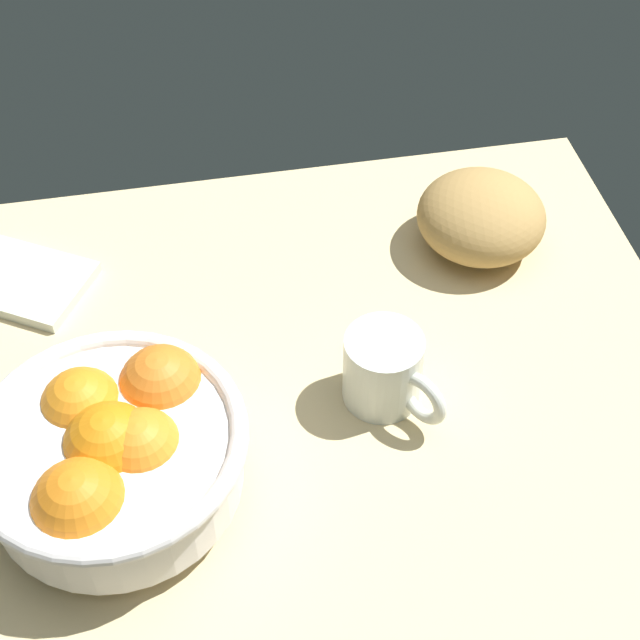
{
  "coord_description": "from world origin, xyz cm",
  "views": [
    {
      "loc": [
        7.69,
        56.21,
        71.74
      ],
      "look_at": [
        -3.5,
        -3.63,
        5.0
      ],
      "focal_mm": 53.34,
      "sensor_mm": 36.0,
      "label": 1
    }
  ],
  "objects_px": {
    "bread_loaf": "(481,216)",
    "napkin_folded": "(24,282)",
    "fruit_bowl": "(114,450)",
    "mug": "(386,371)"
  },
  "relations": [
    {
      "from": "fruit_bowl",
      "to": "mug",
      "type": "xyz_separation_m",
      "value": [
        -0.25,
        -0.06,
        -0.02
      ]
    },
    {
      "from": "bread_loaf",
      "to": "napkin_folded",
      "type": "xyz_separation_m",
      "value": [
        0.49,
        -0.03,
        -0.03
      ]
    },
    {
      "from": "fruit_bowl",
      "to": "bread_loaf",
      "type": "relative_size",
      "value": 1.67
    },
    {
      "from": "bread_loaf",
      "to": "mug",
      "type": "distance_m",
      "value": 0.24
    },
    {
      "from": "fruit_bowl",
      "to": "bread_loaf",
      "type": "height_order",
      "value": "fruit_bowl"
    },
    {
      "from": "fruit_bowl",
      "to": "bread_loaf",
      "type": "bearing_deg",
      "value": -148.12
    },
    {
      "from": "bread_loaf",
      "to": "napkin_folded",
      "type": "relative_size",
      "value": 1.06
    },
    {
      "from": "mug",
      "to": "napkin_folded",
      "type": "bearing_deg",
      "value": -32.14
    },
    {
      "from": "bread_loaf",
      "to": "napkin_folded",
      "type": "distance_m",
      "value": 0.49
    },
    {
      "from": "fruit_bowl",
      "to": "napkin_folded",
      "type": "relative_size",
      "value": 1.78
    }
  ]
}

